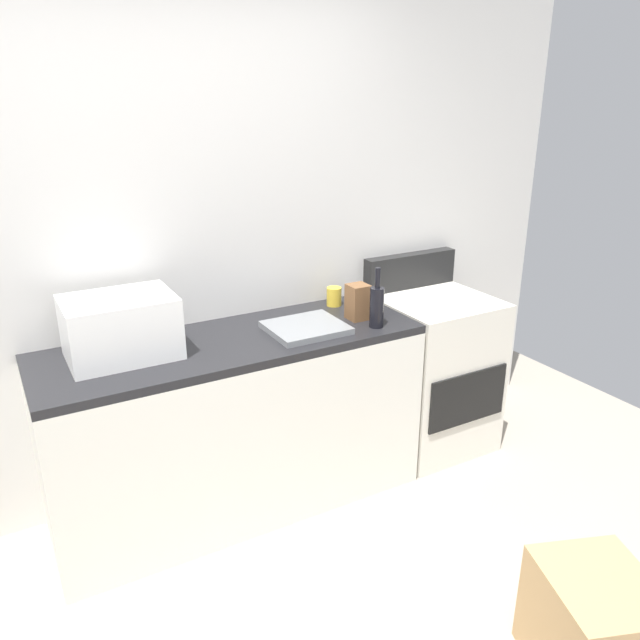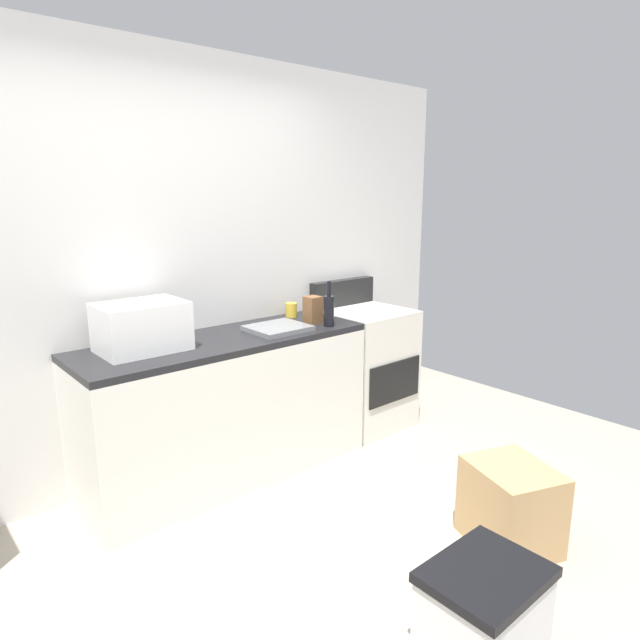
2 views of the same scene
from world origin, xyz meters
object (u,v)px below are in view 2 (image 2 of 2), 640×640
at_px(wine_bottle, 329,310).
at_px(coffee_mug, 291,310).
at_px(microwave, 142,327).
at_px(cardboard_box_large, 511,506).
at_px(knife_block, 313,310).
at_px(storage_bin, 483,613).
at_px(stove_oven, 365,366).

relative_size(wine_bottle, coffee_mug, 3.00).
height_order(microwave, cardboard_box_large, microwave).
xyz_separation_m(wine_bottle, coffee_mug, (-0.01, 0.38, -0.06)).
xyz_separation_m(microwave, knife_block, (1.15, -0.10, -0.05)).
bearing_deg(microwave, knife_block, -5.14).
relative_size(cardboard_box_large, storage_bin, 0.93).
bearing_deg(coffee_mug, cardboard_box_large, -89.02).
bearing_deg(knife_block, stove_oven, 5.54).
relative_size(microwave, storage_bin, 1.00).
xyz_separation_m(wine_bottle, storage_bin, (-0.70, -1.68, -0.82)).
bearing_deg(storage_bin, knife_block, 69.47).
bearing_deg(knife_block, cardboard_box_large, -88.76).
bearing_deg(wine_bottle, cardboard_box_large, -89.37).
xyz_separation_m(wine_bottle, knife_block, (-0.02, 0.14, -0.02)).
xyz_separation_m(microwave, storage_bin, (0.47, -1.92, -0.84)).
distance_m(wine_bottle, coffee_mug, 0.39).
distance_m(microwave, cardboard_box_large, 2.16).
xyz_separation_m(knife_block, storage_bin, (-0.68, -1.82, -0.80)).
height_order(microwave, knife_block, microwave).
distance_m(wine_bottle, knife_block, 0.14).
relative_size(coffee_mug, storage_bin, 0.22).
bearing_deg(cardboard_box_large, storage_bin, -156.67).
distance_m(coffee_mug, cardboard_box_large, 1.90).
bearing_deg(knife_block, microwave, 174.86).
xyz_separation_m(stove_oven, knife_block, (-0.56, -0.05, 0.52)).
height_order(microwave, wine_bottle, wine_bottle).
relative_size(stove_oven, coffee_mug, 11.00).
bearing_deg(microwave, stove_oven, -1.64).
distance_m(coffee_mug, storage_bin, 2.30).
relative_size(wine_bottle, cardboard_box_large, 0.70).
bearing_deg(coffee_mug, storage_bin, -108.36).
relative_size(coffee_mug, knife_block, 0.56).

